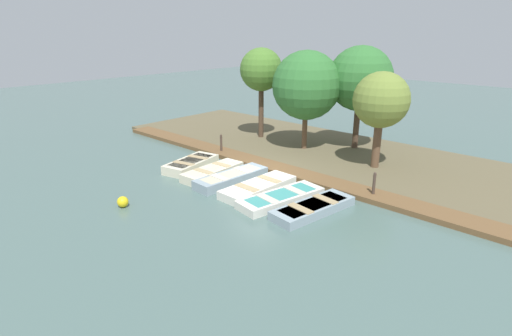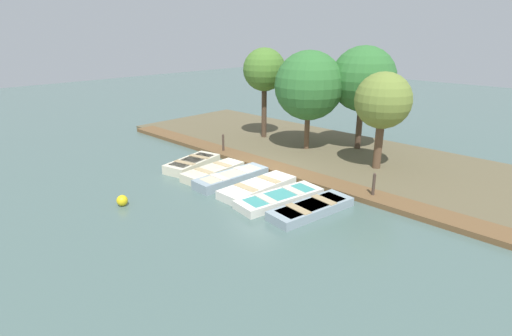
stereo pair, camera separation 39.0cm
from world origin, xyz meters
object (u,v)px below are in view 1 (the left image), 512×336
Objects in this scene: rowboat_2 at (231,178)px; rowboat_4 at (281,198)px; rowboat_3 at (258,187)px; park_tree_center at (360,79)px; buoy at (123,202)px; rowboat_1 at (213,172)px; rowboat_5 at (313,208)px; mooring_post_near at (221,144)px; park_tree_right at (381,101)px; park_tree_far_left at (261,70)px; rowboat_0 at (191,164)px; park_tree_left at (306,86)px; mooring_post_far at (374,185)px.

rowboat_2 reaches higher than rowboat_4.
rowboat_3 is 0.94× the size of rowboat_4.
rowboat_4 is 8.83m from park_tree_center.
rowboat_1 is at bearing -179.67° from buoy.
rowboat_5 is (-0.06, 1.41, 0.01)m from rowboat_4.
rowboat_5 is (0.12, 2.72, -0.01)m from rowboat_3.
park_tree_right reaches higher than mooring_post_near.
rowboat_2 is 8.09m from park_tree_far_left.
rowboat_5 is (0.08, 6.90, -0.05)m from rowboat_0.
park_tree_far_left reaches higher than rowboat_3.
park_tree_far_left is at bearing -94.23° from park_tree_right.
park_tree_far_left is at bearing -123.42° from rowboat_4.
mooring_post_far is at bearing 59.16° from park_tree_left.
park_tree_center reaches higher than rowboat_2.
park_tree_left is (-10.25, 0.66, 3.25)m from buoy.
rowboat_4 is at bearing 28.82° from park_tree_left.
mooring_post_near reaches higher than rowboat_2.
mooring_post_far is 0.24× the size of park_tree_right.
park_tree_center is 1.21× the size of park_tree_right.
mooring_post_near is at bearing -66.05° from park_tree_right.
rowboat_3 is 1.33m from rowboat_4.
rowboat_4 is (0.14, 3.99, -0.04)m from rowboat_1.
park_tree_left is (-3.41, 2.77, 2.91)m from mooring_post_near.
rowboat_0 is 0.81× the size of rowboat_4.
rowboat_3 is 0.65× the size of park_tree_far_left.
mooring_post_far is 0.21× the size of park_tree_left.
buoy is at bearing 14.06° from park_tree_far_left.
buoy is 10.78m from park_tree_left.
rowboat_3 is at bearing 41.02° from park_tree_far_left.
rowboat_0 is 0.86× the size of rowboat_3.
rowboat_4 is at bearing 83.45° from rowboat_3.
rowboat_1 is 2.81× the size of mooring_post_far.
rowboat_5 is at bearing 5.10° from park_tree_right.
mooring_post_far is at bearing 67.90° from park_tree_far_left.
rowboat_5 is at bearing 102.60° from rowboat_4.
rowboat_2 is 1.51m from rowboat_3.
park_tree_right is (-3.10, -1.50, 2.65)m from mooring_post_far.
rowboat_4 is 3.36× the size of mooring_post_far.
rowboat_1 is 0.88× the size of rowboat_5.
rowboat_5 is 10.81m from park_tree_far_left.
rowboat_4 is (0.18, 1.31, -0.02)m from rowboat_3.
park_tree_left is (0.24, 3.29, -0.52)m from park_tree_far_left.
mooring_post_far is at bearing 147.32° from rowboat_4.
rowboat_2 is 0.66× the size of park_tree_left.
park_tree_center is (-5.34, 4.70, 3.23)m from mooring_post_near.
rowboat_1 is 7.99m from park_tree_right.
rowboat_5 is at bearing 88.87° from rowboat_3.
mooring_post_near reaches higher than rowboat_4.
park_tree_center is at bearing 158.11° from rowboat_1.
mooring_post_far is (-2.44, 5.23, 0.34)m from rowboat_2.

